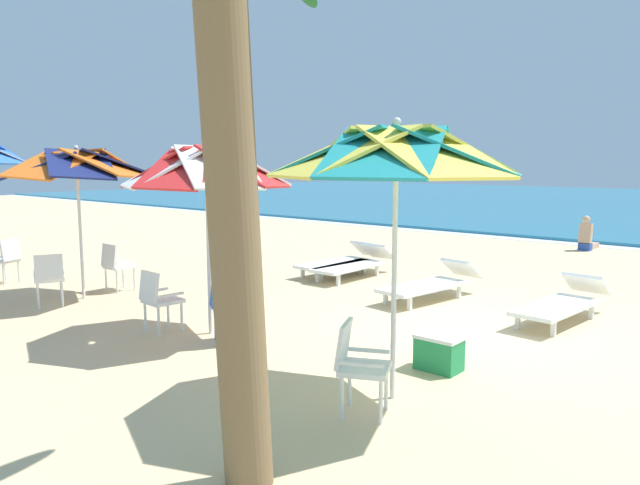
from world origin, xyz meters
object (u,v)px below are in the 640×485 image
at_px(plastic_chair_1, 158,297).
at_px(sun_lounger_3, 341,261).
at_px(plastic_chair_2, 226,305).
at_px(palm_tree_1, 229,122).
at_px(sun_lounger_0, 562,302).
at_px(sun_lounger_1, 431,283).
at_px(plastic_chair_0, 357,362).
at_px(beachgoer_seated, 587,239).
at_px(beach_umbrella_0, 396,155).
at_px(beach_umbrella_1, 206,169).
at_px(sun_lounger_2, 354,264).
at_px(plastic_chair_4, 116,264).
at_px(cooler_box, 439,352).
at_px(beach_umbrella_2, 77,165).
at_px(plastic_chair_3, 49,276).
at_px(plastic_chair_6, 6,258).

distance_m(plastic_chair_1, sun_lounger_3, 5.04).
xyz_separation_m(plastic_chair_2, palm_tree_1, (2.72, -2.23, 2.08)).
relative_size(plastic_chair_1, plastic_chair_2, 1.00).
relative_size(sun_lounger_0, sun_lounger_1, 0.99).
bearing_deg(sun_lounger_3, plastic_chair_0, -49.87).
bearing_deg(beachgoer_seated, sun_lounger_0, -75.42).
relative_size(plastic_chair_1, sun_lounger_3, 0.40).
bearing_deg(plastic_chair_0, beach_umbrella_0, 86.14).
height_order(beach_umbrella_1, sun_lounger_2, beach_umbrella_1).
bearing_deg(beach_umbrella_1, sun_lounger_2, 101.95).
bearing_deg(plastic_chair_4, plastic_chair_0, -12.09).
xyz_separation_m(beach_umbrella_1, cooler_box, (3.08, 0.76, -2.03)).
relative_size(plastic_chair_4, sun_lounger_3, 0.40).
bearing_deg(plastic_chair_0, beach_umbrella_2, 173.72).
distance_m(beach_umbrella_2, palm_tree_1, 6.90).
bearing_deg(cooler_box, beach_umbrella_2, -172.53).
bearing_deg(sun_lounger_2, plastic_chair_3, -113.42).
relative_size(beach_umbrella_0, cooler_box, 5.46).
relative_size(plastic_chair_3, plastic_chair_4, 1.00).
height_order(sun_lounger_0, cooler_box, sun_lounger_0).
height_order(beach_umbrella_0, beach_umbrella_2, beach_umbrella_0).
bearing_deg(cooler_box, plastic_chair_2, -161.23).
height_order(beach_umbrella_0, plastic_chair_2, beach_umbrella_0).
distance_m(plastic_chair_4, sun_lounger_0, 7.49).
bearing_deg(palm_tree_1, plastic_chair_6, 167.51).
height_order(beach_umbrella_1, sun_lounger_0, beach_umbrella_1).
height_order(plastic_chair_1, palm_tree_1, palm_tree_1).
distance_m(sun_lounger_0, palm_tree_1, 6.53).
relative_size(sun_lounger_0, sun_lounger_3, 1.00).
height_order(sun_lounger_3, palm_tree_1, palm_tree_1).
height_order(plastic_chair_3, cooler_box, plastic_chair_3).
height_order(plastic_chair_2, sun_lounger_0, plastic_chair_2).
height_order(plastic_chair_0, plastic_chair_3, same).
bearing_deg(beach_umbrella_2, cooler_box, 7.47).
xyz_separation_m(plastic_chair_3, plastic_chair_6, (-2.43, 0.31, 0.00)).
distance_m(beach_umbrella_0, plastic_chair_0, 1.96).
bearing_deg(sun_lounger_0, sun_lounger_3, 170.89).
height_order(beach_umbrella_0, beachgoer_seated, beach_umbrella_0).
height_order(beach_umbrella_1, plastic_chair_2, beach_umbrella_1).
bearing_deg(beach_umbrella_2, beachgoer_seated, 67.88).
height_order(plastic_chair_0, sun_lounger_0, plastic_chair_0).
bearing_deg(plastic_chair_2, cooler_box, 18.77).
relative_size(plastic_chair_2, sun_lounger_3, 0.40).
xyz_separation_m(plastic_chair_6, sun_lounger_0, (8.99, 4.16, -0.22)).
distance_m(plastic_chair_0, sun_lounger_2, 6.59).
bearing_deg(plastic_chair_6, beachgoer_seated, 59.52).
distance_m(beach_umbrella_0, sun_lounger_0, 4.54).
height_order(beach_umbrella_1, plastic_chair_6, beach_umbrella_1).
bearing_deg(plastic_chair_2, beachgoer_seated, 85.52).
xyz_separation_m(plastic_chair_1, plastic_chair_2, (1.02, 0.32, 0.00)).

